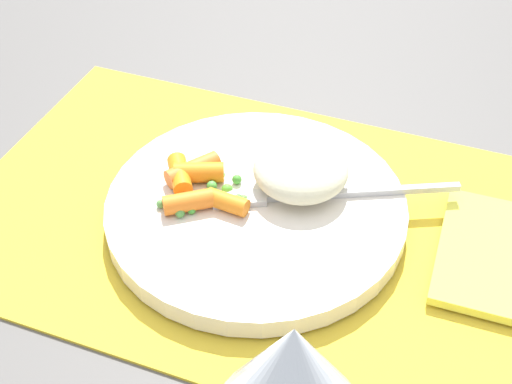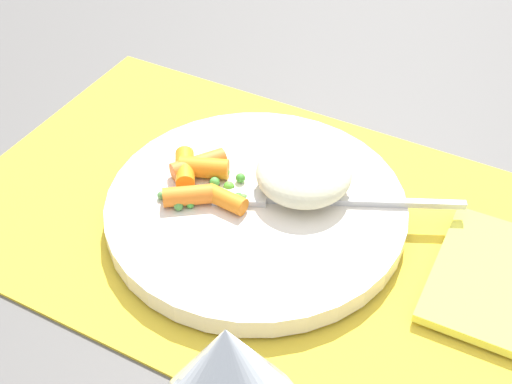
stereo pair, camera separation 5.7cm
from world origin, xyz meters
name	(u,v)px [view 2 (the right image)]	position (x,y,z in m)	size (l,w,h in m)	color
ground_plane	(256,221)	(0.00, 0.00, 0.00)	(2.40, 2.40, 0.00)	#565451
placemat	(256,219)	(0.00, 0.00, 0.00)	(0.51, 0.33, 0.01)	gold
plate	(256,209)	(0.00, 0.00, 0.02)	(0.25, 0.25, 0.02)	silver
rice_mound	(304,173)	(-0.03, -0.03, 0.04)	(0.08, 0.08, 0.04)	beige
carrot_portion	(199,177)	(0.05, 0.00, 0.03)	(0.09, 0.08, 0.02)	orange
pea_scatter	(217,188)	(0.03, 0.01, 0.03)	(0.07, 0.08, 0.01)	#539841
fork	(312,200)	(-0.04, -0.02, 0.03)	(0.20, 0.10, 0.01)	#BEBEBE
wine_glass	(228,384)	(-0.10, 0.22, 0.12)	(0.08, 0.08, 0.16)	silver
napkin	(488,277)	(-0.19, -0.02, 0.01)	(0.08, 0.13, 0.01)	#EAE54C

